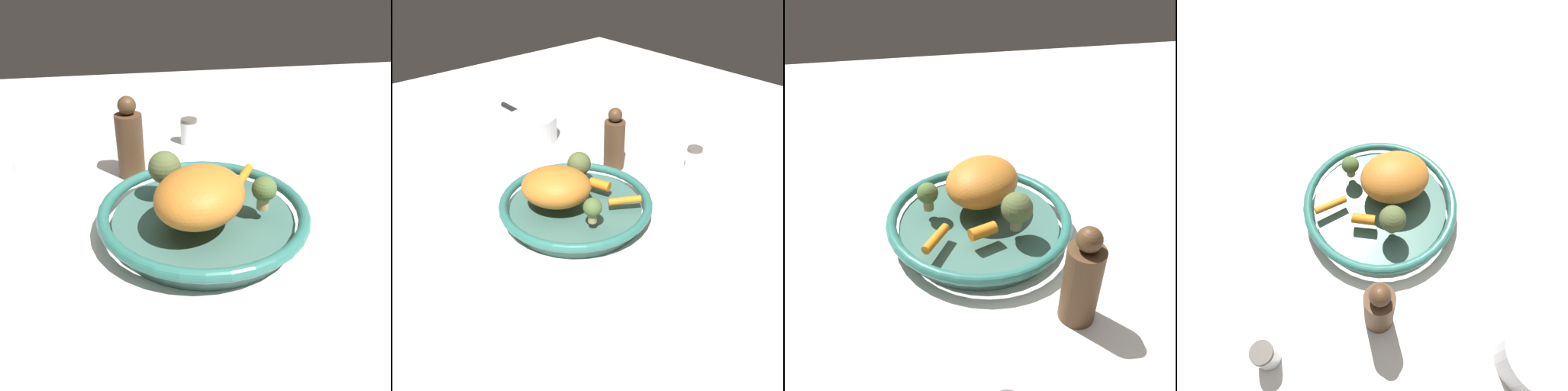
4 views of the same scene
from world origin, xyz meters
The scene contains 10 objects.
ground_plane centered at (0.00, 0.00, 0.00)m, with size 2.28×2.28×0.00m, color silver.
serving_bowl centered at (0.00, 0.00, 0.03)m, with size 0.33×0.33×0.05m.
roast_chicken_piece centered at (0.01, 0.04, 0.09)m, with size 0.15×0.12×0.08m, color #BA6C25.
baby_carrot_near_rim centered at (-0.01, -0.06, 0.06)m, with size 0.02×0.02×0.05m, color orange.
baby_carrot_right centered at (-0.08, -0.06, 0.05)m, with size 0.02×0.02×0.07m, color orange.
broccoli_floret_large centered at (0.05, -0.06, 0.09)m, with size 0.05×0.05×0.07m.
broccoli_floret_edge centered at (-0.09, 0.03, 0.08)m, with size 0.04×0.04×0.05m.
salt_shaker centered at (-0.04, -0.36, 0.03)m, with size 0.04×0.04×0.06m.
pepper_mill centered at (0.10, -0.22, 0.07)m, with size 0.05×0.05×0.16m.
saucepan centered at (0.38, -0.16, 0.04)m, with size 0.23×0.14×0.07m.
Camera 2 is at (-0.61, 0.51, 0.57)m, focal length 40.64 mm.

